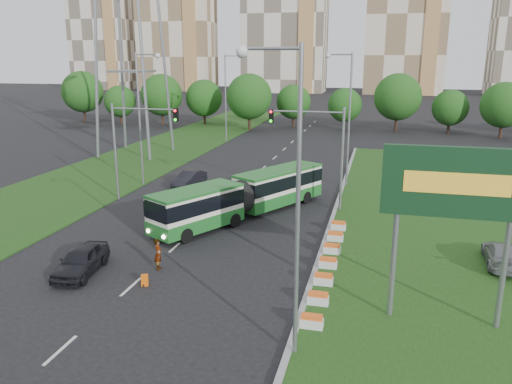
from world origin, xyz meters
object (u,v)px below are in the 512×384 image
(car_left_near, at_px, (81,260))
(shopping_trolley, at_px, (145,280))
(traffic_mast_median, at_px, (321,142))
(car_median, at_px, (502,254))
(traffic_mast_left, at_px, (132,137))
(car_left_far, at_px, (189,179))
(billboard, at_px, (455,190))
(pedestrian, at_px, (158,254))
(articulated_bus, at_px, (240,195))

(car_left_near, bearing_deg, shopping_trolley, -15.63)
(traffic_mast_median, xyz_separation_m, car_median, (11.40, -8.65, -4.55))
(traffic_mast_left, bearing_deg, car_left_far, 64.78)
(traffic_mast_median, height_order, car_median, traffic_mast_median)
(car_left_near, height_order, car_left_far, car_left_near)
(traffic_mast_left, relative_size, shopping_trolley, 13.49)
(billboard, bearing_deg, car_left_far, 134.31)
(traffic_mast_left, bearing_deg, traffic_mast_median, 3.77)
(traffic_mast_median, distance_m, car_left_near, 19.35)
(traffic_mast_left, xyz_separation_m, car_left_near, (3.94, -14.09, -4.59))
(traffic_mast_median, bearing_deg, shopping_trolley, -114.48)
(billboard, relative_size, car_left_far, 1.85)
(car_median, relative_size, pedestrian, 2.48)
(car_left_far, bearing_deg, shopping_trolley, -67.31)
(traffic_mast_median, relative_size, traffic_mast_left, 1.00)
(shopping_trolley, bearing_deg, car_left_far, 84.16)
(billboard, relative_size, car_median, 1.79)
(billboard, height_order, traffic_mast_median, same)
(articulated_bus, bearing_deg, car_median, 10.89)
(traffic_mast_left, bearing_deg, car_left_near, -74.36)
(articulated_bus, relative_size, car_left_near, 3.55)
(shopping_trolley, bearing_deg, car_median, -0.12)
(car_left_far, height_order, pedestrian, pedestrian)
(articulated_bus, distance_m, car_median, 17.87)
(car_left_far, height_order, shopping_trolley, car_left_far)
(car_left_near, distance_m, pedestrian, 4.18)
(articulated_bus, relative_size, car_left_far, 3.68)
(billboard, bearing_deg, car_left_near, 177.20)
(articulated_bus, distance_m, shopping_trolley, 12.83)
(billboard, bearing_deg, pedestrian, 170.58)
(articulated_bus, bearing_deg, car_left_near, -85.90)
(traffic_mast_left, xyz_separation_m, pedestrian, (7.83, -12.55, -4.45))
(billboard, distance_m, traffic_mast_left, 27.16)
(billboard, distance_m, shopping_trolley, 15.75)
(traffic_mast_median, distance_m, car_median, 15.02)
(traffic_mast_median, bearing_deg, pedestrian, -118.41)
(articulated_bus, bearing_deg, shopping_trolley, -67.93)
(traffic_mast_median, bearing_deg, car_left_near, -126.61)
(car_left_far, bearing_deg, billboard, -38.04)
(car_left_far, distance_m, shopping_trolley, 20.91)
(traffic_mast_left, bearing_deg, articulated_bus, -11.84)
(car_left_far, bearing_deg, traffic_mast_median, -12.12)
(pedestrian, bearing_deg, articulated_bus, -26.97)
(traffic_mast_median, height_order, car_left_near, traffic_mast_median)
(billboard, height_order, articulated_bus, billboard)
(pedestrian, bearing_deg, traffic_mast_median, -45.71)
(car_median, bearing_deg, car_left_far, -25.49)
(traffic_mast_median, bearing_deg, traffic_mast_left, -176.23)
(articulated_bus, xyz_separation_m, car_median, (16.94, -5.63, -0.81))
(traffic_mast_left, height_order, car_median, traffic_mast_left)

